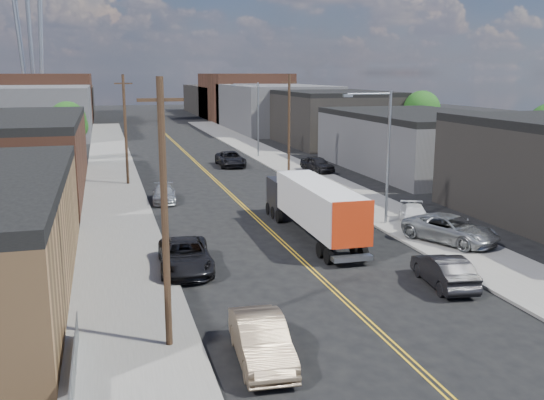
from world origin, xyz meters
TOP-DOWN VIEW (x-y plane):
  - ground at (0.00, 60.00)m, footprint 260.00×260.00m
  - centerline at (0.00, 45.00)m, footprint 0.32×120.00m
  - sidewalk_left at (-9.50, 45.00)m, footprint 5.00×140.00m
  - sidewalk_right at (9.50, 45.00)m, footprint 5.00×140.00m
  - warehouse_brown at (-18.00, 44.00)m, footprint 12.00×26.00m
  - industrial_right_b at (22.00, 46.00)m, footprint 14.00×24.00m
  - industrial_right_c at (22.00, 72.00)m, footprint 14.00×22.00m
  - skyline_left_a at (-20.00, 95.00)m, footprint 16.00×30.00m
  - skyline_right_a at (20.00, 95.00)m, footprint 16.00×30.00m
  - skyline_left_b at (-20.00, 120.00)m, footprint 16.00×26.00m
  - skyline_right_b at (20.00, 120.00)m, footprint 16.00×26.00m
  - skyline_left_c at (-20.00, 140.00)m, footprint 16.00×40.00m
  - skyline_right_c at (20.00, 140.00)m, footprint 16.00×40.00m
  - streetlight_near at (7.60, 25.00)m, footprint 3.39×0.25m
  - streetlight_far at (7.60, 60.00)m, footprint 3.39×0.25m
  - utility_pole_left_near at (-8.20, 10.00)m, footprint 1.60×0.26m
  - utility_pole_left_far at (-8.20, 45.00)m, footprint 1.60×0.26m
  - utility_pole_right at (8.20, 48.00)m, footprint 1.60×0.26m
  - tree_left_far at (-13.94, 62.00)m, footprint 4.35×4.20m
  - tree_right_far at (30.06, 60.00)m, footprint 4.85×4.76m
  - semi_truck at (2.18, 23.84)m, footprint 2.49×13.70m
  - car_left_b at (-5.16, 8.00)m, footprint 2.04×5.04m
  - car_left_c at (-6.40, 18.94)m, footprint 2.97×5.87m
  - car_left_d at (-5.75, 36.56)m, footprint 2.21×4.62m
  - car_right_oncoming at (5.31, 13.24)m, footprint 2.25×4.89m
  - car_right_lot_a at (9.58, 19.53)m, footprint 4.91×6.41m
  - car_right_lot_b at (9.59, 24.00)m, footprint 3.30×4.72m
  - car_right_lot_c at (10.90, 46.82)m, footprint 2.75×4.91m
  - car_ahead_truck at (3.24, 53.75)m, footprint 2.84×5.94m

SIDE VIEW (x-z plane):
  - ground at x=0.00m, z-range 0.00..0.00m
  - centerline at x=0.00m, z-range 0.00..0.01m
  - sidewalk_left at x=-9.50m, z-range 0.00..0.15m
  - sidewalk_right at x=9.50m, z-range 0.00..0.15m
  - car_left_d at x=-5.75m, z-range 0.00..1.30m
  - car_right_oncoming at x=5.31m, z-range 0.00..1.56m
  - car_right_lot_b at x=9.59m, z-range 0.15..1.42m
  - car_left_c at x=-6.40m, z-range 0.00..1.59m
  - car_left_b at x=-5.16m, z-range 0.00..1.63m
  - car_ahead_truck at x=3.24m, z-range 0.00..1.63m
  - car_right_lot_c at x=10.90m, z-range 0.15..1.73m
  - car_right_lot_a at x=9.58m, z-range 0.15..1.77m
  - semi_truck at x=2.18m, z-range 0.25..3.82m
  - industrial_right_b at x=22.00m, z-range 0.00..6.10m
  - warehouse_brown at x=-18.00m, z-range 0.00..6.60m
  - skyline_left_c at x=-20.00m, z-range 0.00..7.00m
  - skyline_right_c at x=20.00m, z-range 0.00..7.00m
  - industrial_right_c at x=22.00m, z-range 0.00..7.60m
  - skyline_left_a at x=-20.00m, z-range 0.00..8.00m
  - skyline_right_a at x=20.00m, z-range 0.00..8.00m
  - tree_left_far at x=-13.94m, z-range 1.08..8.05m
  - skyline_left_b at x=-20.00m, z-range 0.00..10.00m
  - skyline_right_b at x=20.00m, z-range 0.00..10.00m
  - utility_pole_left_near at x=-8.20m, z-range 0.14..10.14m
  - utility_pole_left_far at x=-8.20m, z-range 0.14..10.14m
  - utility_pole_right at x=8.20m, z-range 0.14..10.14m
  - tree_right_far at x=30.06m, z-range 1.22..9.13m
  - streetlight_near at x=7.60m, z-range 0.83..9.83m
  - streetlight_far at x=7.60m, z-range 0.83..9.83m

